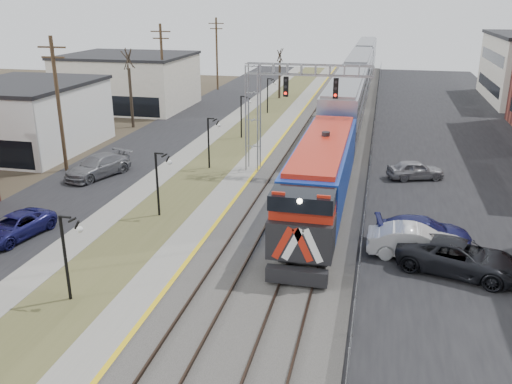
% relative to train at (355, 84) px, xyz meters
% --- Properties ---
extents(street_west, '(7.00, 120.00, 0.04)m').
position_rel_train_xyz_m(street_west, '(-17.00, -20.53, -2.90)').
color(street_west, black).
rests_on(street_west, ground).
extents(sidewalk, '(2.00, 120.00, 0.08)m').
position_rel_train_xyz_m(sidewalk, '(-12.50, -20.53, -2.88)').
color(sidewalk, gray).
rests_on(sidewalk, ground).
extents(grass_median, '(4.00, 120.00, 0.06)m').
position_rel_train_xyz_m(grass_median, '(-9.50, -20.53, -2.89)').
color(grass_median, brown).
rests_on(grass_median, ground).
extents(platform, '(2.00, 120.00, 0.24)m').
position_rel_train_xyz_m(platform, '(-6.50, -20.53, -2.80)').
color(platform, gray).
rests_on(platform, ground).
extents(ballast_bed, '(8.00, 120.00, 0.20)m').
position_rel_train_xyz_m(ballast_bed, '(-1.50, -20.53, -2.82)').
color(ballast_bed, '#595651').
rests_on(ballast_bed, ground).
extents(parking_lot, '(16.00, 120.00, 0.04)m').
position_rel_train_xyz_m(parking_lot, '(10.50, -20.53, -2.90)').
color(parking_lot, black).
rests_on(parking_lot, ground).
extents(platform_edge, '(0.24, 120.00, 0.01)m').
position_rel_train_xyz_m(platform_edge, '(-5.62, -20.53, -2.67)').
color(platform_edge, gold).
rests_on(platform_edge, platform).
extents(track_near, '(1.58, 120.00, 0.15)m').
position_rel_train_xyz_m(track_near, '(-3.50, -20.53, -2.64)').
color(track_near, '#2D2119').
rests_on(track_near, ballast_bed).
extents(track_far, '(1.58, 120.00, 0.15)m').
position_rel_train_xyz_m(track_far, '(-0.00, -20.53, -2.64)').
color(track_far, '#2D2119').
rests_on(track_far, ballast_bed).
extents(train, '(3.00, 85.85, 5.33)m').
position_rel_train_xyz_m(train, '(0.00, 0.00, 0.00)').
color(train, '#123399').
rests_on(train, ground).
extents(signal_gantry, '(9.00, 1.07, 8.15)m').
position_rel_train_xyz_m(signal_gantry, '(-4.28, -27.54, 2.67)').
color(signal_gantry, gray).
rests_on(signal_gantry, ground).
extents(lampposts, '(0.14, 62.14, 4.00)m').
position_rel_train_xyz_m(lampposts, '(-9.50, -37.25, -0.92)').
color(lampposts, black).
rests_on(lampposts, ground).
extents(utility_poles, '(0.28, 80.28, 10.00)m').
position_rel_train_xyz_m(utility_poles, '(-20.00, -30.53, 2.08)').
color(utility_poles, '#4C3823').
rests_on(utility_poles, ground).
extents(fence, '(0.04, 120.00, 1.60)m').
position_rel_train_xyz_m(fence, '(2.70, -20.53, -2.12)').
color(fence, gray).
rests_on(fence, ground).
extents(bare_trees, '(12.30, 42.30, 5.95)m').
position_rel_train_xyz_m(bare_trees, '(-18.16, -16.62, -0.22)').
color(bare_trees, '#382D23').
rests_on(bare_trees, ground).
extents(car_lot_b, '(4.92, 1.73, 1.62)m').
position_rel_train_xyz_m(car_lot_b, '(5.40, -39.84, -2.11)').
color(car_lot_b, silver).
rests_on(car_lot_b, ground).
extents(car_lot_c, '(6.28, 4.12, 1.61)m').
position_rel_train_xyz_m(car_lot_c, '(7.31, -41.11, -2.12)').
color(car_lot_c, black).
rests_on(car_lot_c, ground).
extents(car_lot_d, '(5.27, 2.71, 1.46)m').
position_rel_train_xyz_m(car_lot_d, '(5.82, -38.10, -2.19)').
color(car_lot_d, '#16184E').
rests_on(car_lot_d, ground).
extents(car_lot_e, '(4.35, 2.85, 1.38)m').
position_rel_train_xyz_m(car_lot_e, '(5.94, -26.68, -2.23)').
color(car_lot_e, gray).
rests_on(car_lot_e, ground).
extents(car_street_a, '(3.00, 4.98, 1.29)m').
position_rel_train_xyz_m(car_street_a, '(-15.94, -42.33, -2.27)').
color(car_street_a, '#181854').
rests_on(car_street_a, ground).
extents(car_street_b, '(3.91, 5.83, 1.57)m').
position_rel_train_xyz_m(car_street_b, '(-16.87, -31.33, -2.14)').
color(car_street_b, slate).
rests_on(car_street_b, ground).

